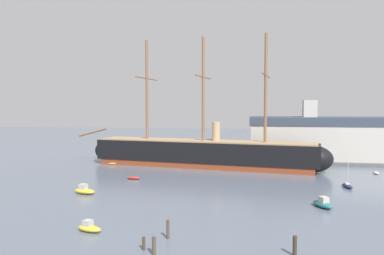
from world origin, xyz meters
name	(u,v)px	position (x,y,z in m)	size (l,w,h in m)	color
tall_ship	(203,153)	(-5.67, 54.21, 3.11)	(59.25, 15.65, 28.58)	brown
motorboat_foreground_left	(89,228)	(-11.36, 9.53, 0.43)	(3.16, 1.97, 1.23)	gold
motorboat_mid_left	(84,190)	(-19.81, 25.55, 0.53)	(3.87, 2.33, 1.52)	gold
motorboat_mid_right	(323,204)	(14.83, 23.86, 0.53)	(2.97, 3.84, 1.50)	#236670
dinghy_alongside_bow	(134,178)	(-16.16, 37.78, 0.30)	(2.58, 1.30, 0.59)	#B22D28
sailboat_alongside_stern	(347,186)	(20.82, 37.03, 0.35)	(1.72, 3.35, 4.18)	#1E284C
dinghy_far_left	(113,164)	(-26.61, 53.47, 0.24)	(2.24, 1.66, 0.49)	orange
dinghy_far_right	(376,173)	(29.44, 51.51, 0.24)	(1.10, 2.07, 0.47)	silver
dinghy_distant_centre	(235,159)	(0.74, 65.30, 0.33)	(2.96, 2.56, 0.65)	#7FB2D6
mooring_piling_nearest	(144,243)	(-4.09, 5.67, 0.61)	(0.29, 0.29, 1.22)	#423323
mooring_piling_left_pair	(168,229)	(-2.57, 8.96, 0.96)	(0.32, 0.32, 1.93)	#4C3D2D
mooring_piling_right_pair	(295,246)	(9.63, 6.67, 0.91)	(0.38, 0.38, 1.83)	#382B1E
mooring_piling_midwater	(154,246)	(-2.83, 4.71, 0.83)	(0.36, 0.36, 1.66)	#4C3D2D
dockside_warehouse_right	(328,139)	(23.05, 67.94, 5.38)	(40.56, 16.15, 14.93)	#565659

